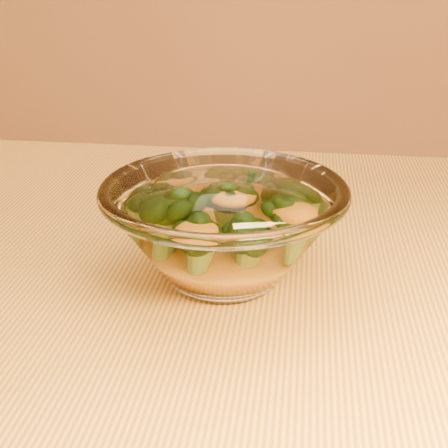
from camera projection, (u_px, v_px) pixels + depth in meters
name	position (u px, v px, depth m)	size (l,w,h in m)	color
table	(343.00, 385.00, 0.58)	(1.20, 0.80, 0.75)	gold
glass_bowl	(224.00, 229.00, 0.55)	(0.22, 0.22, 0.10)	white
cheese_sauce	(224.00, 249.00, 0.56)	(0.11, 0.11, 0.03)	#D65B12
broccoli_heap	(223.00, 215.00, 0.55)	(0.15, 0.14, 0.06)	black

